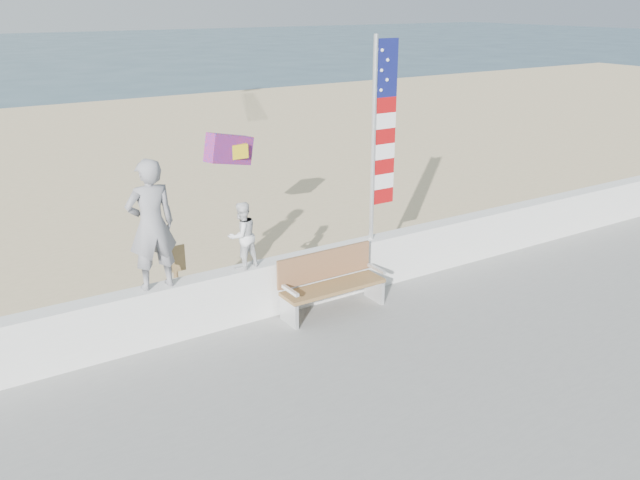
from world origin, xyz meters
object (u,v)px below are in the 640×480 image
(adult, at_px, (151,225))
(bench, at_px, (330,281))
(child, at_px, (242,236))
(flag, at_px, (380,131))

(adult, height_order, bench, adult)
(child, relative_size, bench, 0.60)
(bench, bearing_deg, adult, 170.75)
(adult, xyz_separation_m, child, (1.43, 0.00, -0.43))
(adult, relative_size, flag, 0.56)
(adult, height_order, flag, flag)
(bench, relative_size, flag, 0.51)
(adult, distance_m, child, 1.49)
(bench, bearing_deg, flag, 19.43)
(flag, bearing_deg, adult, 180.00)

